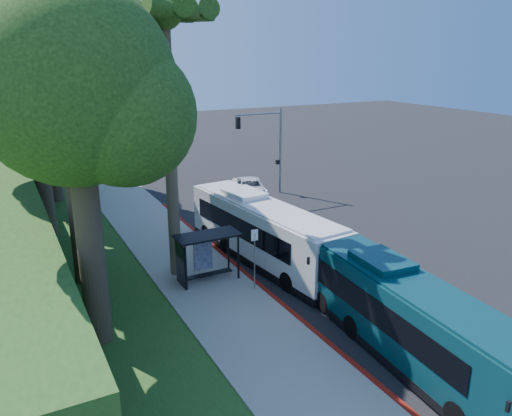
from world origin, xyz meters
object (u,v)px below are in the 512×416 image
pickup (250,188)px  teal_bus (408,317)px  bus_shelter (202,248)px  white_bus (262,230)px

pickup → teal_bus: bearing=-84.3°
pickup → bus_shelter: bearing=-108.0°
white_bus → teal_bus: bearing=-93.6°
teal_bus → pickup: bearing=82.3°
bus_shelter → white_bus: white_bus is taller
white_bus → teal_bus: white_bus is taller
bus_shelter → pickup: bearing=54.3°
teal_bus → pickup: 23.08m
white_bus → bus_shelter: bearing=-170.4°
teal_bus → white_bus: bearing=96.3°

